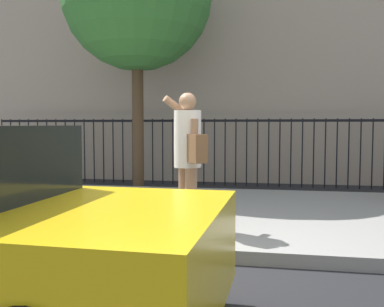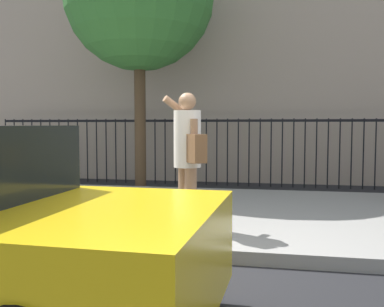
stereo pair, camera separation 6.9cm
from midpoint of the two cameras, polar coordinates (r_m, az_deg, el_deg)
The scene contains 4 objects.
ground_plane at distance 4.79m, azimuth -2.47°, elevation -13.91°, with size 60.00×60.00×0.00m, color black.
sidewalk at distance 6.87m, azimuth 1.70°, elevation -7.82°, with size 28.00×4.40×0.15m, color gray.
iron_fence at distance 10.41m, azimuth 4.85°, elevation 1.37°, with size 12.03×0.04×1.60m.
pedestrian_on_phone at distance 5.43m, azimuth -0.83°, elevation 0.44°, with size 0.64×0.71×1.70m.
Camera 1 is at (1.00, -4.46, 1.46)m, focal length 40.91 mm.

